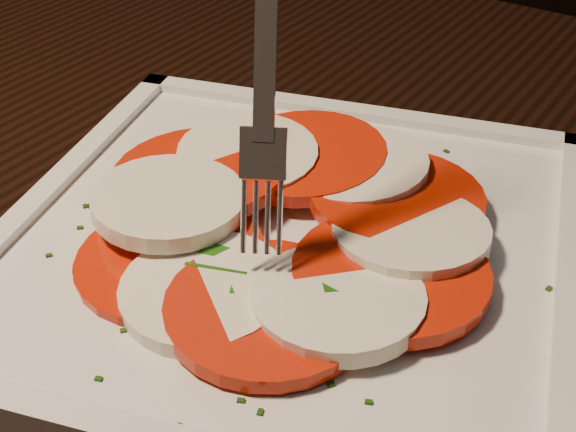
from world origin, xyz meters
The scene contains 4 objects.
table centered at (0.29, -0.24, 0.65)m, with size 1.26×0.89×0.75m.
plate centered at (0.29, -0.30, 0.76)m, with size 0.32×0.32×0.01m, color white.
caprese_salad centered at (0.29, -0.30, 0.78)m, with size 0.25×0.28×0.03m.
fork centered at (0.28, -0.30, 0.88)m, with size 0.03×0.08×0.19m, color white, non-canonical shape.
Camera 1 is at (0.51, -0.58, 1.04)m, focal length 50.00 mm.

